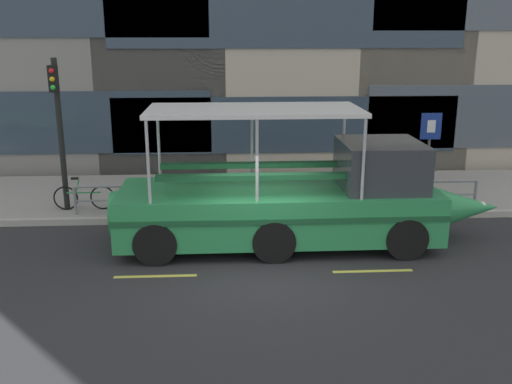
% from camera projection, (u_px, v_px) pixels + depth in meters
% --- Properties ---
extents(ground_plane, '(120.00, 120.00, 0.00)m').
position_uv_depth(ground_plane, '(264.00, 265.00, 13.10)').
color(ground_plane, '#2B2B2D').
extents(sidewalk, '(32.00, 4.80, 0.18)m').
position_uv_depth(sidewalk, '(251.00, 194.00, 18.46)').
color(sidewalk, '#99968E').
rests_on(sidewalk, ground_plane).
extents(curb_edge, '(32.00, 0.18, 0.18)m').
position_uv_depth(curb_edge, '(256.00, 218.00, 16.06)').
color(curb_edge, '#B2ADA3').
rests_on(curb_edge, ground_plane).
extents(lane_centreline, '(25.80, 0.12, 0.01)m').
position_uv_depth(lane_centreline, '(265.00, 274.00, 12.61)').
color(lane_centreline, '#DBD64C').
rests_on(lane_centreline, ground_plane).
extents(curb_guardrail, '(11.52, 0.09, 0.83)m').
position_uv_depth(curb_guardrail, '(279.00, 192.00, 16.25)').
color(curb_guardrail, gray).
rests_on(curb_guardrail, sidewalk).
extents(traffic_light_pole, '(0.24, 0.46, 4.27)m').
position_uv_depth(traffic_light_pole, '(59.00, 120.00, 15.87)').
color(traffic_light_pole, black).
rests_on(traffic_light_pole, sidewalk).
extents(parking_sign, '(0.60, 0.12, 2.70)m').
position_uv_depth(parking_sign, '(429.00, 143.00, 16.67)').
color(parking_sign, '#4C4F54').
rests_on(parking_sign, sidewalk).
extents(leaned_bicycle, '(1.74, 0.46, 0.96)m').
position_uv_depth(leaned_bicycle, '(84.00, 197.00, 16.42)').
color(leaned_bicycle, black).
rests_on(leaned_bicycle, sidewalk).
extents(duck_tour_boat, '(9.64, 2.58, 3.41)m').
position_uv_depth(duck_tour_boat, '(301.00, 201.00, 14.11)').
color(duck_tour_boat, '#2D9351').
rests_on(duck_tour_boat, ground_plane).
extents(pedestrian_near_bow, '(0.26, 0.43, 1.58)m').
position_uv_depth(pedestrian_near_bow, '(367.00, 166.00, 17.64)').
color(pedestrian_near_bow, '#47423D').
rests_on(pedestrian_near_bow, sidewalk).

